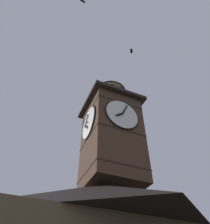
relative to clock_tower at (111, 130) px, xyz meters
name	(u,v)px	position (x,y,z in m)	size (l,w,h in m)	color
clock_tower	(111,130)	(0.00, 0.00, 0.00)	(4.07, 4.07, 9.84)	#4C3323
flying_bird_high	(131,51)	(-1.24, 2.06, 8.00)	(0.42, 0.50, 0.15)	black
flying_bird_low	(81,0)	(4.30, 4.04, 9.03)	(0.70, 0.30, 0.12)	black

